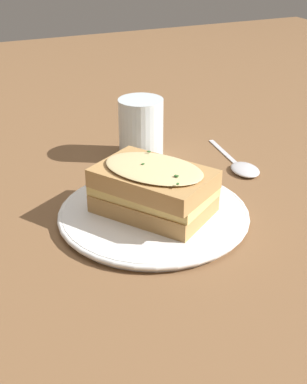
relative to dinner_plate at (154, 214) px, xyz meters
name	(u,v)px	position (x,y,z in m)	size (l,w,h in m)	color
ground_plane	(127,214)	(-0.03, -0.03, -0.01)	(2.40, 2.40, 0.00)	brown
dinner_plate	(154,214)	(0.00, 0.00, 0.00)	(0.26, 0.26, 0.01)	white
sandwich	(154,189)	(0.00, 0.00, 0.04)	(0.19, 0.17, 0.07)	#B2844C
water_glass	(141,128)	(-0.21, 0.07, 0.04)	(0.08, 0.08, 0.10)	silver
spoon	(242,167)	(-0.08, 0.20, 0.00)	(0.17, 0.05, 0.01)	silver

